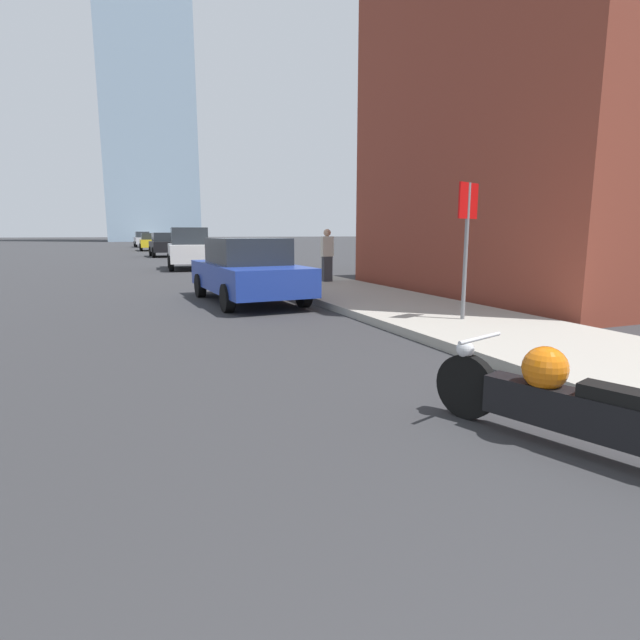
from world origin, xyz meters
The scene contains 11 objects.
sidewalk centered at (5.00, 40.00, 0.07)m, with size 2.90×240.00×0.15m.
brick_storefront centered at (11.13, 11.18, 4.83)m, with size 8.96×8.77×9.66m.
distant_tower centered at (6.39, 107.12, 38.92)m, with size 16.67×16.67×77.84m.
motorcycle centered at (2.49, 3.29, 0.38)m, with size 1.05×2.47×0.78m.
parked_car_blue centered at (2.24, 12.48, 0.77)m, with size 2.11×4.58×1.53m.
parked_car_white centered at (2.47, 24.39, 0.93)m, with size 2.16×4.16×1.89m.
parked_car_black centered at (2.50, 37.33, 0.84)m, with size 1.98×3.90×1.66m.
parked_car_yellow centered at (2.26, 50.14, 0.82)m, with size 1.83×4.48×1.62m.
parked_car_silver centered at (2.25, 62.70, 0.88)m, with size 1.91×4.22×1.77m.
stop_sign centered at (4.95, 7.79, 1.75)m, with size 0.57×0.26×2.35m.
pedestrian centered at (5.42, 15.08, 0.98)m, with size 0.36×0.23×1.62m.
Camera 1 is at (-0.67, 0.67, 1.66)m, focal length 28.00 mm.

